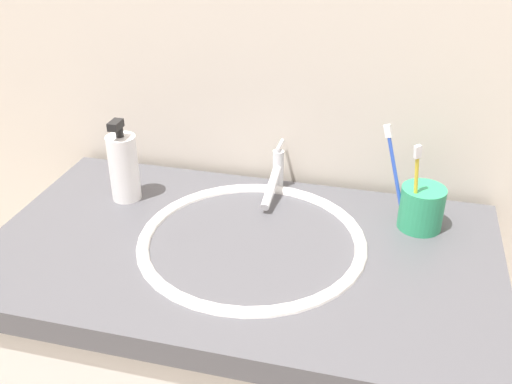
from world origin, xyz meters
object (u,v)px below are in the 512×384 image
at_px(faucet, 275,176).
at_px(toothbrush_blue, 395,169).
at_px(toothbrush_cup, 421,208).
at_px(toothbrush_yellow, 416,183).
at_px(soap_dispenser, 124,167).

height_order(faucet, toothbrush_blue, toothbrush_blue).
relative_size(faucet, toothbrush_cup, 1.93).
distance_m(faucet, toothbrush_yellow, 0.30).
height_order(faucet, soap_dispenser, soap_dispenser).
xyz_separation_m(faucet, soap_dispenser, (-0.30, -0.10, 0.03)).
distance_m(toothbrush_cup, soap_dispenser, 0.60).
height_order(toothbrush_cup, toothbrush_yellow, toothbrush_yellow).
distance_m(toothbrush_cup, toothbrush_blue, 0.09).
xyz_separation_m(toothbrush_yellow, soap_dispenser, (-0.58, -0.01, -0.03)).
bearing_deg(toothbrush_cup, toothbrush_blue, 176.92).
relative_size(faucet, toothbrush_blue, 0.83).
relative_size(toothbrush_blue, toothbrush_yellow, 1.12).
bearing_deg(toothbrush_blue, soap_dispenser, -175.96).
xyz_separation_m(toothbrush_cup, soap_dispenser, (-0.60, -0.03, 0.03)).
bearing_deg(faucet, soap_dispenser, -161.40).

